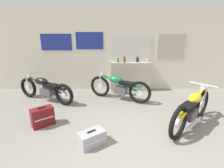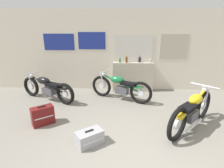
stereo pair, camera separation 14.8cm
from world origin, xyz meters
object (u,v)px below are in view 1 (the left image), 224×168
Objects in this scene: motorcycle_yellow at (193,110)px; hard_case_darkred at (43,117)px; bottle_left_center at (125,59)px; bottle_right_center at (149,60)px; motorcycle_black at (46,89)px; motorcycle_green at (120,87)px; bottle_center at (138,59)px; hard_case_silver at (92,138)px; bottle_leftmost at (119,60)px.

motorcycle_yellow is 3.41m from hard_case_darkred.
bottle_left_center reaches higher than bottle_right_center.
motorcycle_yellow is (1.36, -2.46, -0.72)m from bottle_left_center.
motorcycle_yellow reaches higher than hard_case_darkred.
hard_case_darkred is (0.45, -1.46, -0.18)m from motorcycle_black.
motorcycle_green is at bearing 40.56° from hard_case_darkred.
bottle_right_center is at bearing 102.21° from motorcycle_yellow.
motorcycle_yellow is 4.14m from motorcycle_black.
bottle_center is 1.36m from motorcycle_green.
hard_case_silver is (1.67, -2.17, -0.26)m from motorcycle_black.
motorcycle_yellow is at bearing -57.29° from bottle_leftmost.
hard_case_silver is (-2.19, -0.66, -0.29)m from motorcycle_yellow.
bottle_leftmost is 0.36× the size of hard_case_darkred.
bottle_leftmost reaches higher than hard_case_darkred.
motorcycle_black is at bearing -177.38° from motorcycle_green.
motorcycle_yellow is at bearing -70.44° from bottle_center.
bottle_leftmost is 0.85× the size of bottle_center.
motorcycle_black is (-2.49, -0.95, -0.75)m from bottle_left_center.
bottle_center is at bearing 19.31° from motorcycle_black.
bottle_leftmost is 0.69m from bottle_center.
motorcycle_green is (2.28, 0.10, 0.02)m from motorcycle_black.
hard_case_silver is (-0.61, -2.27, -0.28)m from motorcycle_green.
bottle_center is 0.37m from bottle_right_center.
motorcycle_yellow reaches higher than hard_case_silver.
bottle_center is 0.12× the size of motorcycle_green.
bottle_left_center is at bearing -178.20° from bottle_right_center.
bottle_left_center is 0.49× the size of hard_case_darkred.
bottle_leftmost is at bearing -174.24° from bottle_center.
motorcycle_yellow is (0.90, -2.54, -0.70)m from bottle_center.
bottle_center is (0.46, 0.09, -0.02)m from bottle_left_center.
motorcycle_black is at bearing -163.66° from bottle_right_center.
bottle_left_center is (0.23, -0.02, 0.03)m from bottle_leftmost.
bottle_center is 0.39× the size of hard_case_silver.
bottle_right_center reaches higher than motorcycle_black.
bottle_right_center is (0.37, -0.06, -0.02)m from bottle_center.
motorcycle_yellow is at bearing -77.79° from bottle_right_center.
bottle_leftmost is at bearing 90.56° from motorcycle_green.
motorcycle_black reaches higher than hard_case_silver.
bottle_leftmost is 1.10× the size of bottle_right_center.
motorcycle_green is (-1.58, 1.61, -0.01)m from motorcycle_yellow.
hard_case_darkred is (-3.40, 0.05, -0.21)m from motorcycle_yellow.
bottle_right_center is at bearing 1.80° from bottle_left_center.
hard_case_darkred is at bearing -139.72° from bottle_right_center.
hard_case_darkred is at bearing -139.44° from motorcycle_green.
hard_case_silver is (-1.65, -3.14, -0.97)m from bottle_right_center.
bottle_left_center is at bearing 49.66° from hard_case_darkred.
motorcycle_yellow is 2.31m from hard_case_silver.
hard_case_darkred is 0.92× the size of hard_case_silver.
bottle_left_center is 0.45× the size of hard_case_silver.
bottle_left_center reaches higher than hard_case_silver.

